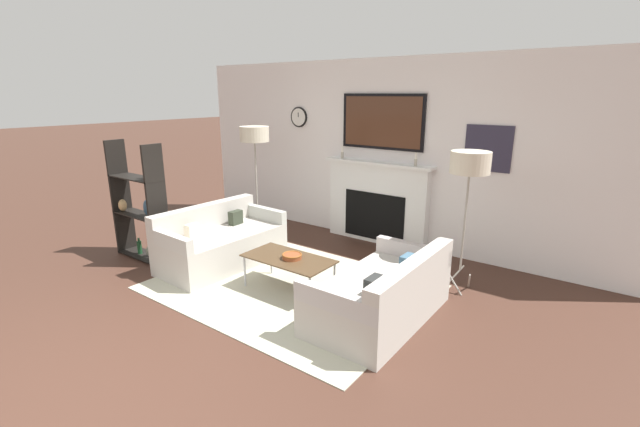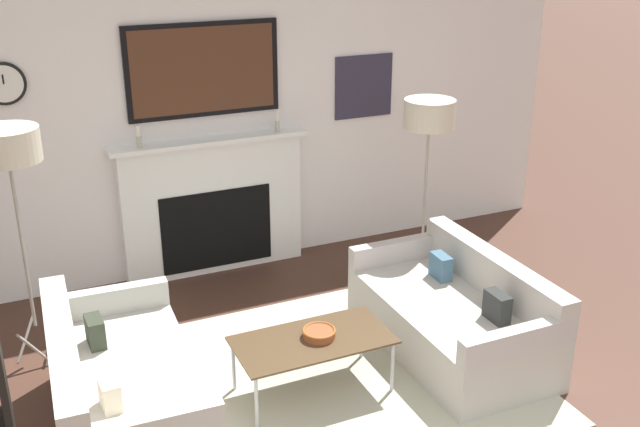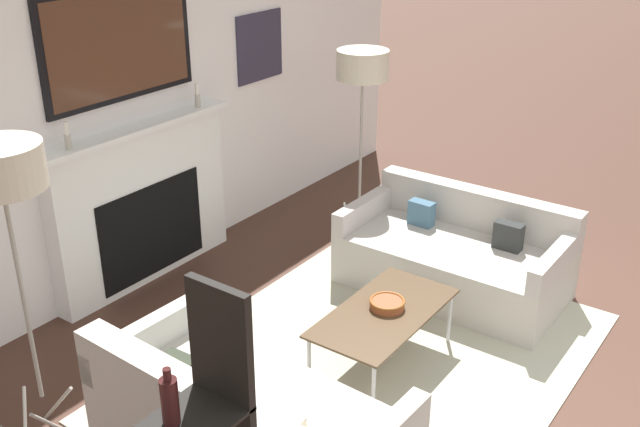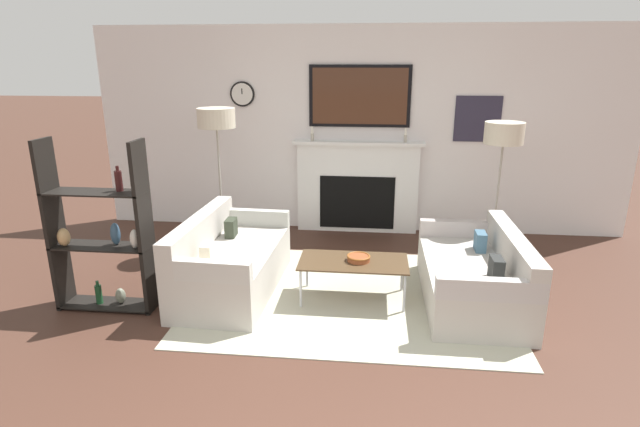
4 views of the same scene
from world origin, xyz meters
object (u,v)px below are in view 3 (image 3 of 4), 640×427
at_px(coffee_table, 384,315).
at_px(floor_lamp_right, 363,67).
at_px(couch_right, 456,258).
at_px(decorative_bowl, 387,303).

relative_size(coffee_table, floor_lamp_right, 0.65).
xyz_separation_m(couch_right, coffee_table, (-1.18, -0.07, 0.12)).
bearing_deg(floor_lamp_right, decorative_bowl, -142.25).
distance_m(couch_right, coffee_table, 1.18).
bearing_deg(decorative_bowl, couch_right, 3.24).
distance_m(coffee_table, decorative_bowl, 0.08).
relative_size(couch_right, coffee_table, 1.55).
distance_m(couch_right, floor_lamp_right, 1.70).
xyz_separation_m(decorative_bowl, floor_lamp_right, (1.53, 1.18, 1.03)).
relative_size(couch_right, decorative_bowl, 7.12).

